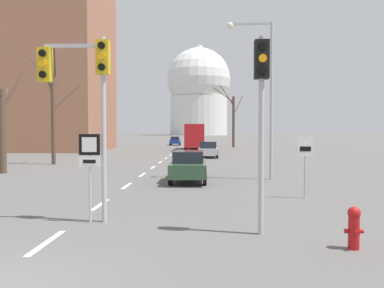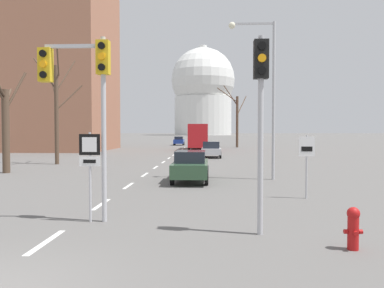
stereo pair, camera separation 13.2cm
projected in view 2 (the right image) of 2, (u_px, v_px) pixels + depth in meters
name	position (u px, v px, depth m)	size (l,w,h in m)	color
lane_stripe_0	(46.00, 242.00, 8.80)	(0.16, 2.00, 0.01)	silver
lane_stripe_1	(101.00, 204.00, 13.29)	(0.16, 2.00, 0.01)	silver
lane_stripe_2	(128.00, 186.00, 17.78)	(0.16, 2.00, 0.01)	silver
lane_stripe_3	(145.00, 175.00, 22.28)	(0.16, 2.00, 0.01)	silver
lane_stripe_4	(156.00, 167.00, 26.77)	(0.16, 2.00, 0.01)	silver
lane_stripe_5	(163.00, 162.00, 31.26)	(0.16, 2.00, 0.01)	silver
lane_stripe_6	(169.00, 158.00, 35.75)	(0.16, 2.00, 0.01)	silver
lane_stripe_7	(174.00, 155.00, 40.25)	(0.16, 2.00, 0.01)	silver
lane_stripe_8	(177.00, 153.00, 44.74)	(0.16, 2.00, 0.01)	silver
lane_stripe_9	(180.00, 151.00, 49.23)	(0.16, 2.00, 0.01)	silver
lane_stripe_10	(183.00, 149.00, 53.72)	(0.16, 2.00, 0.01)	silver
lane_stripe_11	(185.00, 148.00, 58.22)	(0.16, 2.00, 0.01)	silver
traffic_signal_centre_tall	(83.00, 82.00, 10.66)	(2.03, 0.34, 5.28)	#B2B2B7
traffic_signal_near_right	(261.00, 97.00, 9.33)	(0.36, 0.34, 4.98)	#B2B2B7
route_sign_post	(90.00, 161.00, 10.66)	(0.60, 0.08, 2.58)	#B2B2B7
speed_limit_sign	(307.00, 156.00, 14.40)	(0.60, 0.08, 2.44)	#B2B2B7
fire_hydrant	(353.00, 227.00, 8.22)	(0.40, 0.34, 0.94)	#B21414
street_lamp_right	(265.00, 83.00, 19.91)	(2.49, 0.36, 8.41)	#B2B2B7
sedan_near_left	(191.00, 165.00, 19.34)	(1.83, 4.57, 1.59)	#2D4C33
sedan_near_right	(211.00, 149.00, 36.56)	(1.93, 4.08, 1.59)	#B7B7BC
sedan_mid_centre	(179.00, 141.00, 67.82)	(1.83, 3.86, 1.58)	navy
city_bus	(199.00, 135.00, 51.89)	(2.66, 10.80, 3.48)	red
bare_tree_left_near	(57.00, 108.00, 29.17)	(3.92, 4.28, 8.68)	brown
bare_tree_right_near	(237.00, 118.00, 58.89)	(4.91, 3.00, 9.77)	brown
bare_tree_left_far	(5.00, 122.00, 23.13)	(2.18, 3.41, 6.62)	brown
capitol_dome	(203.00, 92.00, 226.41)	(38.27, 38.27, 54.05)	silver
apartment_block_left	(42.00, 68.00, 50.65)	(18.00, 14.00, 22.37)	#9E664C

